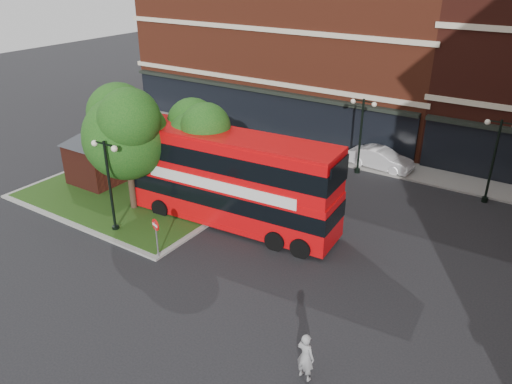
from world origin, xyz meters
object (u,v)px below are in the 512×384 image
Objects in this scene: bus at (232,174)px; car_white at (381,159)px; woman at (305,357)px; car_silver at (250,140)px.

car_white is at bearing 67.72° from bus.
car_white is (-4.57, 19.25, -0.22)m from woman.
car_silver is at bearing -41.33° from woman.
car_white is at bearing -66.70° from woman.
woman is at bearing -162.63° from car_white.
bus reaches higher than car_silver.
woman is 0.49× the size of car_silver.
bus is at bearing 165.70° from car_white.
car_silver is at bearing 115.65° from bus.
car_silver is 9.77m from car_white.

